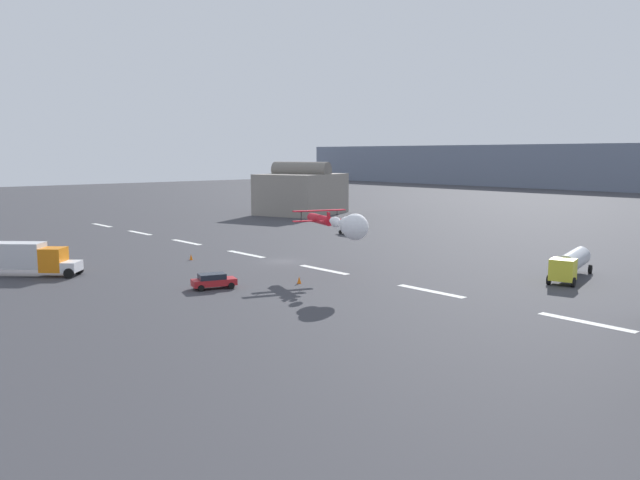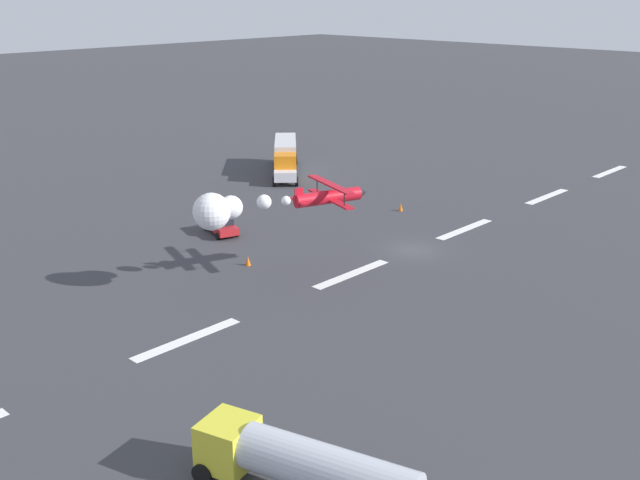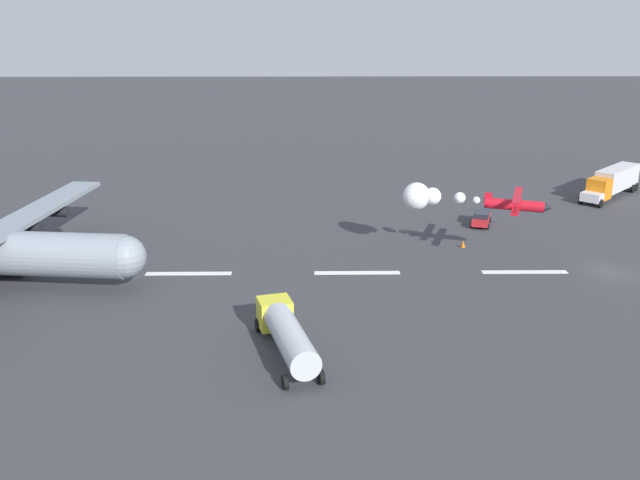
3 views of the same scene
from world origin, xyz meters
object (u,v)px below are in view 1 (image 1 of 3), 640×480
semi_truck_orange (15,257)px  followme_car_yellow (213,281)px  fuel_tanker_truck (571,263)px  airport_staff_sedan (350,230)px  traffic_cone_far (299,280)px  traffic_cone_near (191,257)px  stunt_biplane_red (346,225)px

semi_truck_orange → followme_car_yellow: 24.02m
fuel_tanker_truck → airport_staff_sedan: fuel_tanker_truck is taller
semi_truck_orange → traffic_cone_far: semi_truck_orange is taller
airport_staff_sedan → traffic_cone_near: airport_staff_sedan is taller
stunt_biplane_red → semi_truck_orange: size_ratio=1.17×
stunt_biplane_red → semi_truck_orange: stunt_biplane_red is taller
followme_car_yellow → airport_staff_sedan: size_ratio=1.10×
traffic_cone_far → airport_staff_sedan: bearing=128.4°
fuel_tanker_truck → traffic_cone_far: size_ratio=13.92×
fuel_tanker_truck → followme_car_yellow: fuel_tanker_truck is taller
traffic_cone_near → fuel_tanker_truck: bearing=32.4°
traffic_cone_near → traffic_cone_far: size_ratio=1.00×
airport_staff_sedan → semi_truck_orange: bearing=-88.2°
stunt_biplane_red → traffic_cone_near: 25.21m
fuel_tanker_truck → followme_car_yellow: size_ratio=2.23×
stunt_biplane_red → traffic_cone_far: size_ratio=17.78×
fuel_tanker_truck → followme_car_yellow: (-21.24, -31.50, -0.94)m
stunt_biplane_red → traffic_cone_far: stunt_biplane_red is taller
semi_truck_orange → traffic_cone_far: size_ratio=15.18×
fuel_tanker_truck → traffic_cone_far: bearing=-126.6°
stunt_biplane_red → followme_car_yellow: (-7.30, -11.38, -5.36)m
semi_truck_orange → fuel_tanker_truck: size_ratio=1.09×
fuel_tanker_truck → traffic_cone_far: fuel_tanker_truck is taller
stunt_biplane_red → traffic_cone_near: bearing=-170.5°
stunt_biplane_red → followme_car_yellow: 14.54m
stunt_biplane_red → airport_staff_sedan: size_ratio=3.12×
fuel_tanker_truck → airport_staff_sedan: 44.22m
semi_truck_orange → followme_car_yellow: (20.35, 12.70, -1.30)m
semi_truck_orange → traffic_cone_far: bearing=40.6°
traffic_cone_near → traffic_cone_far: (20.67, 0.69, 0.00)m
semi_truck_orange → followme_car_yellow: size_ratio=2.43×
stunt_biplane_red → fuel_tanker_truck: (13.94, 20.12, -4.42)m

